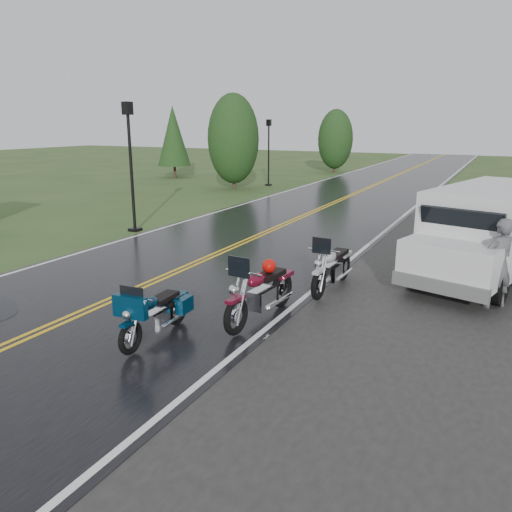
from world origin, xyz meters
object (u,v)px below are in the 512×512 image
Objects in this scene: person_at_van at (498,265)px; motorcycle_teal at (130,325)px; lamp_post_near_left at (131,168)px; lamp_post_far_left at (269,153)px; motorcycle_silver at (319,273)px; motorcycle_red at (236,301)px; van_white at (420,240)px.

motorcycle_teal is at bearing 0.57° from person_at_van.
lamp_post_near_left reaches higher than person_at_van.
lamp_post_far_left is at bearing 106.53° from motorcycle_teal.
lamp_post_far_left is at bearing 119.79° from motorcycle_silver.
motorcycle_silver is (0.71, 2.48, -0.04)m from motorcycle_red.
motorcycle_red reaches higher than motorcycle_silver.
motorcycle_teal is at bearing -106.79° from van_white.
lamp_post_near_left is at bearing -84.00° from lamp_post_far_left.
van_white is (2.48, 4.51, 0.46)m from motorcycle_red.
person_at_van is at bearing -5.87° from van_white.
motorcycle_silver is 0.39× the size of van_white.
person_at_van is (4.20, 3.86, 0.24)m from motorcycle_red.
person_at_van is (1.73, -0.65, -0.22)m from van_white.
motorcycle_teal is 0.86× the size of motorcycle_silver.
motorcycle_silver is 21.48m from lamp_post_far_left.
motorcycle_red is 1.22× the size of motorcycle_teal.
motorcycle_silver is 2.74m from van_white.
motorcycle_teal is 1.04× the size of person_at_van.
van_white reaches higher than motorcycle_teal.
lamp_post_near_left reaches higher than lamp_post_far_left.
motorcycle_silver is 0.50× the size of lamp_post_near_left.
person_at_van is at bearing 23.03° from motorcycle_silver.
motorcycle_silver is at bearing -25.50° from lamp_post_near_left.
van_white is at bearing -64.76° from person_at_van.
motorcycle_teal is at bearing -70.04° from lamp_post_far_left.
lamp_post_far_left reaches higher than person_at_van.
lamp_post_near_left reaches higher than motorcycle_teal.
motorcycle_teal is 7.08m from van_white.
motorcycle_red is at bearing -104.64° from motorcycle_silver.
lamp_post_near_left reaches higher than motorcycle_red.
person_at_van is 0.42× the size of lamp_post_near_left.
motorcycle_silver is 9.73m from lamp_post_near_left.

